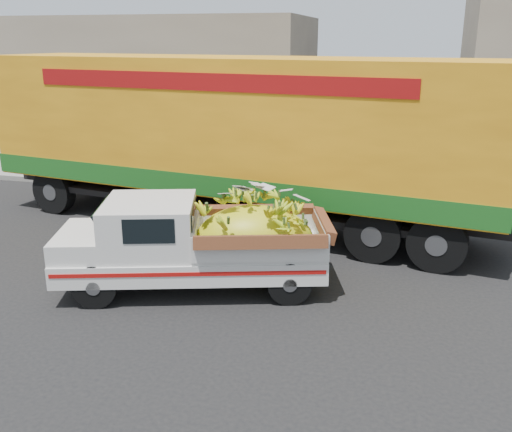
# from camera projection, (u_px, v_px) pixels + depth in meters

# --- Properties ---
(ground) EXTENTS (100.00, 100.00, 0.00)m
(ground) POSITION_uv_depth(u_px,v_px,m) (119.00, 272.00, 10.66)
(ground) COLOR black
(ground) RESTS_ON ground
(curb) EXTENTS (60.00, 0.25, 0.15)m
(curb) POSITION_uv_depth(u_px,v_px,m) (217.00, 191.00, 15.98)
(curb) COLOR gray
(curb) RESTS_ON ground
(sidewalk) EXTENTS (60.00, 4.00, 0.14)m
(sidewalk) POSITION_uv_depth(u_px,v_px,m) (238.00, 175.00, 17.92)
(sidewalk) COLOR gray
(sidewalk) RESTS_ON ground
(building_left) EXTENTS (18.00, 6.00, 5.00)m
(building_left) POSITION_uv_depth(u_px,v_px,m) (99.00, 79.00, 24.59)
(building_left) COLOR gray
(building_left) RESTS_ON ground
(pickup_truck) EXTENTS (4.78, 2.89, 1.58)m
(pickup_truck) POSITION_uv_depth(u_px,v_px,m) (212.00, 242.00, 9.77)
(pickup_truck) COLOR black
(pickup_truck) RESTS_ON ground
(semi_trailer) EXTENTS (12.07, 4.42, 3.80)m
(semi_trailer) POSITION_uv_depth(u_px,v_px,m) (234.00, 134.00, 12.80)
(semi_trailer) COLOR black
(semi_trailer) RESTS_ON ground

